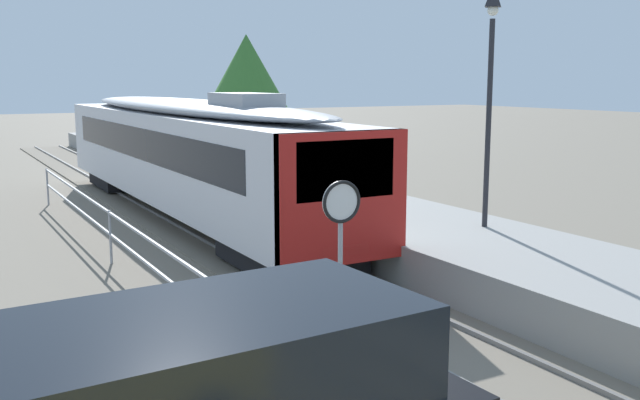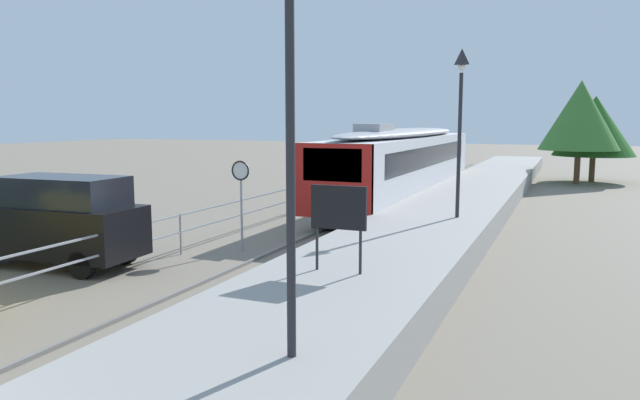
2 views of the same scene
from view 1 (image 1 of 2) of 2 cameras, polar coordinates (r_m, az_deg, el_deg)
name	(u,v)px [view 1 (image 1 of 2)]	position (r m, az deg, el deg)	size (l,w,h in m)	color
ground_plane	(114,253)	(18.19, -16.17, -4.10)	(160.00, 160.00, 0.00)	slate
track_rails	(228,238)	(19.06, -7.36, -3.07)	(3.20, 60.00, 0.14)	slate
commuter_train	(185,149)	(21.79, -10.75, 4.04)	(2.82, 18.76, 3.74)	silver
station_platform	(334,212)	(20.38, 1.11, -0.97)	(3.90, 60.00, 0.90)	#999691
platform_lamp_mid_platform	(491,60)	(16.27, 13.55, 10.87)	(0.34, 0.34, 5.35)	#232328
speed_limit_sign	(341,228)	(10.02, 1.71, -2.26)	(0.61, 0.10, 2.81)	#9EA0A5
carpark_fence	(286,356)	(8.75, -2.73, -12.38)	(0.06, 36.06, 1.25)	#9EA0A5
tree_behind_carpark	(249,91)	(38.92, -5.70, 8.73)	(5.15, 5.15, 5.59)	brown
tree_behind_station_far	(247,78)	(36.88, -5.90, 9.73)	(4.89, 4.89, 6.50)	brown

